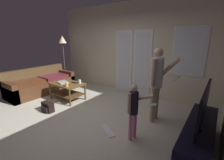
% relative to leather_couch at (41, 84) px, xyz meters
% --- Properties ---
extents(ground_plane, '(5.70, 4.65, 0.02)m').
position_rel_leather_couch_xyz_m(ground_plane, '(2.24, -0.47, -0.30)').
color(ground_plane, '#BAB5A1').
extents(wall_back_with_doors, '(5.70, 0.09, 2.89)m').
position_rel_leather_couch_xyz_m(wall_back_with_doors, '(2.31, 1.82, 1.12)').
color(wall_back_with_doors, beige).
rests_on(wall_back_with_doors, ground_plane).
extents(leather_couch, '(0.88, 2.11, 0.80)m').
position_rel_leather_couch_xyz_m(leather_couch, '(0.00, 0.00, 0.00)').
color(leather_couch, '#4D2D1A').
rests_on(leather_couch, ground_plane).
extents(coffee_table, '(0.97, 0.63, 0.50)m').
position_rel_leather_couch_xyz_m(coffee_table, '(1.24, 0.12, 0.08)').
color(coffee_table, brown).
rests_on(coffee_table, ground_plane).
extents(tv_stand, '(0.41, 1.70, 0.48)m').
position_rel_leather_couch_xyz_m(tv_stand, '(4.71, -0.02, -0.05)').
color(tv_stand, black).
rests_on(tv_stand, ground_plane).
extents(flat_screen_tv, '(0.08, 1.24, 0.62)m').
position_rel_leather_couch_xyz_m(flat_screen_tv, '(4.71, -0.02, 0.50)').
color(flat_screen_tv, black).
rests_on(flat_screen_tv, tv_stand).
extents(person_adult, '(0.55, 0.43, 1.60)m').
position_rel_leather_couch_xyz_m(person_adult, '(3.78, 0.48, 0.67)').
color(person_adult, tan).
rests_on(person_adult, ground_plane).
extents(person_child, '(0.49, 0.28, 1.04)m').
position_rel_leather_couch_xyz_m(person_child, '(3.72, -0.38, 0.34)').
color(person_child, pink).
rests_on(person_child, ground_plane).
extents(floor_lamp, '(0.32, 0.32, 1.86)m').
position_rel_leather_couch_xyz_m(floor_lamp, '(-0.30, 1.22, 1.32)').
color(floor_lamp, '#392923').
rests_on(floor_lamp, ground_plane).
extents(backpack, '(0.34, 0.20, 0.24)m').
position_rel_leather_couch_xyz_m(backpack, '(1.48, -0.69, -0.17)').
color(backpack, black).
rests_on(backpack, ground_plane).
extents(loose_keyboard, '(0.45, 0.32, 0.02)m').
position_rel_leather_couch_xyz_m(loose_keyboard, '(3.21, -0.48, -0.28)').
color(loose_keyboard, white).
rests_on(loose_keyboard, ground_plane).
extents(laptop_closed, '(0.40, 0.33, 0.03)m').
position_rel_leather_couch_xyz_m(laptop_closed, '(1.11, 0.08, 0.23)').
color(laptop_closed, '#B5B1BE').
rests_on(laptop_closed, coffee_table).
extents(cup_near_edge, '(0.08, 0.08, 0.10)m').
position_rel_leather_couch_xyz_m(cup_near_edge, '(1.56, 0.33, 0.27)').
color(cup_near_edge, white).
rests_on(cup_near_edge, coffee_table).
extents(cup_by_laptop, '(0.09, 0.09, 0.10)m').
position_rel_leather_couch_xyz_m(cup_by_laptop, '(1.50, -0.09, 0.27)').
color(cup_by_laptop, gold).
rests_on(cup_by_laptop, coffee_table).
extents(tv_remote_black, '(0.17, 0.07, 0.02)m').
position_rel_leather_couch_xyz_m(tv_remote_black, '(1.39, 0.25, 0.23)').
color(tv_remote_black, black).
rests_on(tv_remote_black, coffee_table).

